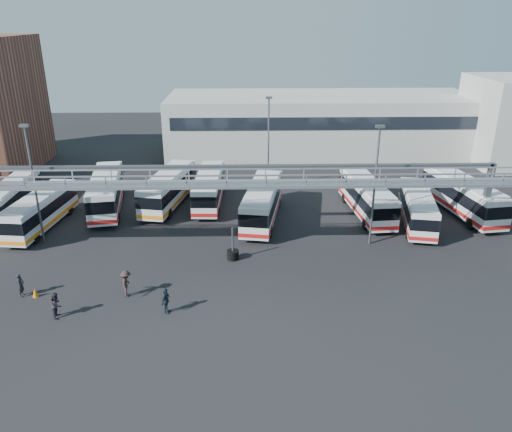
{
  "coord_description": "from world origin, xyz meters",
  "views": [
    {
      "loc": [
        1.37,
        -31.51,
        18.16
      ],
      "look_at": [
        2.26,
        6.0,
        3.05
      ],
      "focal_mm": 35.0,
      "sensor_mm": 36.0,
      "label": 1
    }
  ],
  "objects_px": {
    "bus_4": "(209,187)",
    "pedestrian_c": "(126,284)",
    "bus_8": "(417,207)",
    "tire_stack": "(233,254)",
    "bus_7": "(367,196)",
    "pedestrian_a": "(21,285)",
    "bus_3": "(169,188)",
    "pedestrian_b": "(57,305)",
    "light_pole_left": "(33,179)",
    "light_pole_back": "(269,138)",
    "light_pole_mid": "(375,180)",
    "bus_5": "(262,202)",
    "cone_right": "(35,293)",
    "bus_1": "(41,210)",
    "bus_0": "(12,196)",
    "bus_2": "(106,191)",
    "bus_9": "(463,195)",
    "pedestrian_d": "(166,301)"
  },
  "relations": [
    {
      "from": "bus_2",
      "to": "bus_3",
      "type": "distance_m",
      "value": 6.13
    },
    {
      "from": "bus_1",
      "to": "pedestrian_a",
      "type": "height_order",
      "value": "bus_1"
    },
    {
      "from": "light_pole_left",
      "to": "bus_3",
      "type": "height_order",
      "value": "light_pole_left"
    },
    {
      "from": "bus_4",
      "to": "bus_1",
      "type": "bearing_deg",
      "value": -156.35
    },
    {
      "from": "bus_5",
      "to": "tire_stack",
      "type": "height_order",
      "value": "bus_5"
    },
    {
      "from": "light_pole_left",
      "to": "tire_stack",
      "type": "relative_size",
      "value": 3.75
    },
    {
      "from": "pedestrian_b",
      "to": "light_pole_left",
      "type": "bearing_deg",
      "value": 21.75
    },
    {
      "from": "bus_4",
      "to": "bus_2",
      "type": "bearing_deg",
      "value": -170.59
    },
    {
      "from": "pedestrian_a",
      "to": "light_pole_back",
      "type": "bearing_deg",
      "value": -39.97
    },
    {
      "from": "bus_3",
      "to": "bus_8",
      "type": "bearing_deg",
      "value": -2.67
    },
    {
      "from": "bus_5",
      "to": "cone_right",
      "type": "bearing_deg",
      "value": -130.46
    },
    {
      "from": "pedestrian_c",
      "to": "cone_right",
      "type": "distance_m",
      "value": 6.4
    },
    {
      "from": "bus_7",
      "to": "pedestrian_a",
      "type": "bearing_deg",
      "value": -156.24
    },
    {
      "from": "light_pole_mid",
      "to": "bus_5",
      "type": "distance_m",
      "value": 11.18
    },
    {
      "from": "light_pole_back",
      "to": "bus_0",
      "type": "bearing_deg",
      "value": -165.0
    },
    {
      "from": "light_pole_mid",
      "to": "bus_4",
      "type": "distance_m",
      "value": 17.96
    },
    {
      "from": "bus_8",
      "to": "pedestrian_c",
      "type": "relative_size",
      "value": 5.42
    },
    {
      "from": "light_pole_back",
      "to": "light_pole_left",
      "type": "bearing_deg",
      "value": -145.01
    },
    {
      "from": "light_pole_left",
      "to": "bus_7",
      "type": "relative_size",
      "value": 0.9
    },
    {
      "from": "light_pole_back",
      "to": "bus_4",
      "type": "height_order",
      "value": "light_pole_back"
    },
    {
      "from": "bus_5",
      "to": "cone_right",
      "type": "xyz_separation_m",
      "value": [
        -16.25,
        -13.54,
        -1.59
      ]
    },
    {
      "from": "pedestrian_b",
      "to": "cone_right",
      "type": "xyz_separation_m",
      "value": [
        -2.42,
        2.51,
        -0.55
      ]
    },
    {
      "from": "bus_8",
      "to": "pedestrian_a",
      "type": "height_order",
      "value": "bus_8"
    },
    {
      "from": "pedestrian_d",
      "to": "bus_8",
      "type": "bearing_deg",
      "value": -38.37
    },
    {
      "from": "bus_0",
      "to": "pedestrian_c",
      "type": "relative_size",
      "value": 5.18
    },
    {
      "from": "bus_3",
      "to": "bus_7",
      "type": "xyz_separation_m",
      "value": [
        19.58,
        -3.08,
        -0.03
      ]
    },
    {
      "from": "cone_right",
      "to": "bus_8",
      "type": "bearing_deg",
      "value": 21.83
    },
    {
      "from": "bus_2",
      "to": "pedestrian_a",
      "type": "relative_size",
      "value": 6.91
    },
    {
      "from": "bus_8",
      "to": "bus_9",
      "type": "distance_m",
      "value": 5.92
    },
    {
      "from": "bus_8",
      "to": "tire_stack",
      "type": "relative_size",
      "value": 3.88
    },
    {
      "from": "bus_4",
      "to": "pedestrian_b",
      "type": "bearing_deg",
      "value": -110.37
    },
    {
      "from": "light_pole_mid",
      "to": "pedestrian_b",
      "type": "distance_m",
      "value": 25.62
    },
    {
      "from": "pedestrian_b",
      "to": "bus_3",
      "type": "bearing_deg",
      "value": -14.49
    },
    {
      "from": "light_pole_back",
      "to": "tire_stack",
      "type": "height_order",
      "value": "light_pole_back"
    },
    {
      "from": "light_pole_mid",
      "to": "pedestrian_c",
      "type": "distance_m",
      "value": 21.09
    },
    {
      "from": "bus_8",
      "to": "tire_stack",
      "type": "bearing_deg",
      "value": -146.87
    },
    {
      "from": "bus_3",
      "to": "pedestrian_b",
      "type": "xyz_separation_m",
      "value": [
        -4.41,
        -20.45,
        -1.01
      ]
    },
    {
      "from": "bus_0",
      "to": "bus_5",
      "type": "xyz_separation_m",
      "value": [
        24.55,
        -2.72,
        0.23
      ]
    },
    {
      "from": "bus_0",
      "to": "bus_1",
      "type": "height_order",
      "value": "bus_1"
    },
    {
      "from": "bus_4",
      "to": "tire_stack",
      "type": "distance_m",
      "value": 13.13
    },
    {
      "from": "pedestrian_b",
      "to": "cone_right",
      "type": "height_order",
      "value": "pedestrian_b"
    },
    {
      "from": "pedestrian_a",
      "to": "pedestrian_b",
      "type": "bearing_deg",
      "value": -129.69
    },
    {
      "from": "bus_0",
      "to": "bus_3",
      "type": "height_order",
      "value": "bus_3"
    },
    {
      "from": "bus_4",
      "to": "bus_7",
      "type": "relative_size",
      "value": 0.96
    },
    {
      "from": "light_pole_back",
      "to": "bus_1",
      "type": "distance_m",
      "value": 24.16
    },
    {
      "from": "light_pole_left",
      "to": "light_pole_back",
      "type": "xyz_separation_m",
      "value": [
        20.0,
        14.0,
        0.0
      ]
    },
    {
      "from": "bus_4",
      "to": "bus_7",
      "type": "xyz_separation_m",
      "value": [
        15.47,
        -3.4,
        0.06
      ]
    },
    {
      "from": "pedestrian_b",
      "to": "tire_stack",
      "type": "bearing_deg",
      "value": -56.83
    },
    {
      "from": "light_pole_back",
      "to": "bus_2",
      "type": "xyz_separation_m",
      "value": [
        -16.44,
        -6.19,
        -3.78
      ]
    },
    {
      "from": "bus_4",
      "to": "pedestrian_c",
      "type": "xyz_separation_m",
      "value": [
        -4.58,
        -18.29,
        -0.83
      ]
    }
  ]
}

